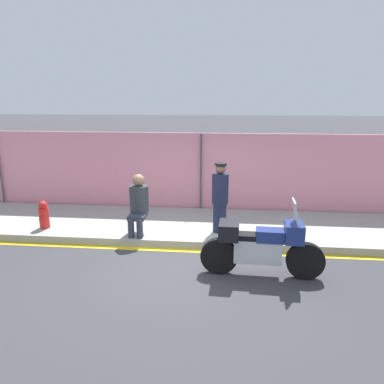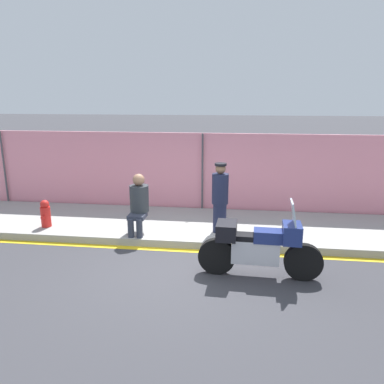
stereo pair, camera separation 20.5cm
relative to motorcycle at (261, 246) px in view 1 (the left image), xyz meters
name	(u,v)px [view 1 (the left image)]	position (x,y,z in m)	size (l,w,h in m)	color
ground_plane	(186,268)	(-1.40, 0.18, -0.59)	(120.00, 120.00, 0.00)	#38383D
sidewalk	(196,226)	(-1.40, 2.36, -0.51)	(43.60, 2.54, 0.17)	#9E9E99
curb_paint_stripe	(191,251)	(-1.40, 1.00, -0.59)	(43.60, 0.18, 0.01)	gold
storefront_fence	(201,174)	(-1.40, 3.72, 0.54)	(41.42, 0.17, 2.27)	pink
motorcycle	(261,246)	(0.00, 0.00, 0.00)	(2.26, 0.55, 1.47)	black
officer_standing	(220,197)	(-0.81, 1.81, 0.40)	(0.37, 0.37, 1.62)	#191E38
person_seated_on_curb	(139,201)	(-2.65, 1.57, 0.32)	(0.44, 0.72, 1.36)	#2D3342
fire_hydrant	(44,215)	(-4.99, 1.63, -0.10)	(0.23, 0.29, 0.66)	red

